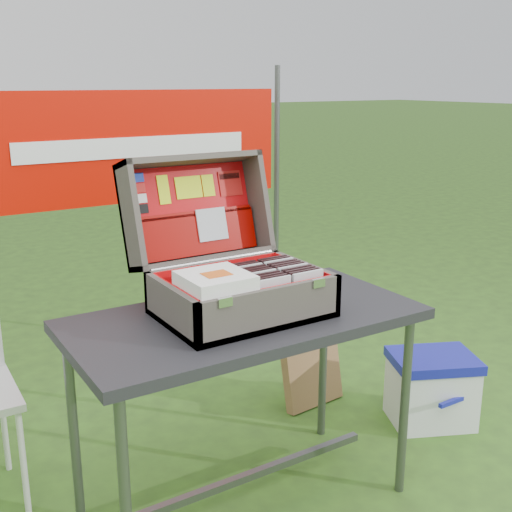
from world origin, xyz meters
TOP-DOWN VIEW (x-y plane):
  - ground at (0.00, 0.00)m, footprint 80.00×80.00m
  - table at (-0.08, -0.07)m, footprint 1.28×0.65m
  - table_top at (-0.08, -0.07)m, footprint 1.28×0.65m
  - table_leg_fl at (-0.65, -0.33)m, footprint 0.04×0.04m
  - table_leg_fr at (0.50, -0.33)m, footprint 0.04×0.04m
  - table_leg_bl at (-0.65, 0.19)m, footprint 0.04×0.04m
  - table_leg_br at (0.50, 0.19)m, footprint 0.04×0.04m
  - table_brace at (-0.08, -0.07)m, footprint 1.13×0.03m
  - suitcase at (-0.08, -0.00)m, footprint 0.58×0.57m
  - suitcase_base_bottom at (-0.08, -0.06)m, footprint 0.58×0.41m
  - suitcase_base_wall_front at (-0.08, -0.26)m, footprint 0.58×0.02m
  - suitcase_base_wall_back at (-0.08, 0.13)m, footprint 0.58×0.02m
  - suitcase_base_wall_left at (-0.36, -0.06)m, footprint 0.02×0.41m
  - suitcase_base_wall_right at (0.19, -0.06)m, footprint 0.02×0.41m
  - suitcase_liner_floor at (-0.08, -0.06)m, footprint 0.53×0.37m
  - suitcase_latch_left at (-0.27, -0.27)m, footprint 0.05×0.01m
  - suitcase_latch_right at (0.10, -0.27)m, footprint 0.05×0.01m
  - suitcase_hinge at (-0.08, 0.14)m, footprint 0.52×0.02m
  - suitcase_lid_back at (-0.08, 0.34)m, footprint 0.58×0.13m
  - suitcase_lid_rim_far at (-0.08, 0.33)m, footprint 0.58×0.16m
  - suitcase_lid_rim_near at (-0.08, 0.22)m, footprint 0.58×0.16m
  - suitcase_lid_rim_left at (-0.36, 0.27)m, footprint 0.02×0.26m
  - suitcase_lid_rim_right at (0.19, 0.27)m, footprint 0.02×0.26m
  - suitcase_lid_liner at (-0.08, 0.32)m, footprint 0.53×0.10m
  - suitcase_liner_wall_front at (-0.08, -0.25)m, footprint 0.53×0.01m
  - suitcase_liner_wall_back at (-0.08, 0.12)m, footprint 0.53×0.01m
  - suitcase_liner_wall_left at (-0.35, -0.06)m, footprint 0.01×0.37m
  - suitcase_liner_wall_right at (0.18, -0.06)m, footprint 0.01×0.37m
  - suitcase_lid_pocket at (-0.08, 0.28)m, footprint 0.51×0.08m
  - suitcase_pocket_edge at (-0.08, 0.29)m, footprint 0.50×0.02m
  - suitcase_pocket_cd at (-0.02, 0.27)m, footprint 0.13×0.04m
  - lid_sticker_cc_a at (-0.30, 0.36)m, footprint 0.06×0.01m
  - lid_sticker_cc_b at (-0.30, 0.35)m, footprint 0.06×0.01m
  - lid_sticker_cc_c at (-0.30, 0.33)m, footprint 0.06×0.01m
  - lid_sticker_cc_d at (-0.30, 0.32)m, footprint 0.06×0.01m
  - lid_card_neon_tall at (-0.19, 0.34)m, footprint 0.05×0.03m
  - lid_card_neon_main at (-0.08, 0.34)m, footprint 0.11×0.03m
  - lid_card_neon_small at (0.00, 0.34)m, footprint 0.05×0.03m
  - lid_sticker_band at (0.11, 0.34)m, footprint 0.10×0.03m
  - lid_sticker_band_bar at (0.11, 0.35)m, footprint 0.09×0.01m
  - cd_left_0 at (-0.05, -0.22)m, footprint 0.13×0.01m
  - cd_left_1 at (-0.05, -0.20)m, footprint 0.13×0.01m
  - cd_left_2 at (-0.05, -0.18)m, footprint 0.13×0.01m
  - cd_left_3 at (-0.05, -0.16)m, footprint 0.13×0.01m
  - cd_left_4 at (-0.05, -0.13)m, footprint 0.13×0.01m
  - cd_left_5 at (-0.05, -0.11)m, footprint 0.13×0.01m
  - cd_left_6 at (-0.05, -0.09)m, footprint 0.13×0.01m
  - cd_left_7 at (-0.05, -0.06)m, footprint 0.13×0.01m
  - cd_left_8 at (-0.05, -0.04)m, footprint 0.13×0.01m
  - cd_left_9 at (-0.05, -0.02)m, footprint 0.13×0.01m
  - cd_left_10 at (-0.05, 0.00)m, footprint 0.13×0.01m
  - cd_right_0 at (0.09, -0.22)m, footprint 0.13×0.01m
  - cd_right_1 at (0.09, -0.20)m, footprint 0.13×0.01m
  - cd_right_2 at (0.09, -0.18)m, footprint 0.13×0.01m
  - cd_right_3 at (0.09, -0.16)m, footprint 0.13×0.01m
  - cd_right_4 at (0.09, -0.13)m, footprint 0.13×0.01m
  - cd_right_5 at (0.09, -0.11)m, footprint 0.13×0.01m
  - cd_right_6 at (0.09, -0.09)m, footprint 0.13×0.01m
  - cd_right_7 at (0.09, -0.06)m, footprint 0.13×0.01m
  - cd_right_8 at (0.09, -0.04)m, footprint 0.13×0.01m
  - cd_right_9 at (0.09, -0.02)m, footprint 0.13×0.01m
  - cd_right_10 at (0.09, 0.00)m, footprint 0.13×0.01m
  - songbook_0 at (-0.23, -0.14)m, footprint 0.22×0.22m
  - songbook_1 at (-0.23, -0.14)m, footprint 0.22×0.22m
  - songbook_2 at (-0.23, -0.14)m, footprint 0.22×0.22m
  - songbook_3 at (-0.23, -0.14)m, footprint 0.22×0.22m
  - songbook_4 at (-0.23, -0.14)m, footprint 0.22×0.22m
  - songbook_5 at (-0.23, -0.14)m, footprint 0.22×0.22m
  - songbook_6 at (-0.23, -0.14)m, footprint 0.22×0.22m
  - songbook_7 at (-0.23, -0.14)m, footprint 0.22×0.22m
  - songbook_8 at (-0.23, -0.14)m, footprint 0.22×0.22m
  - songbook_graphic at (-0.23, -0.15)m, footprint 0.09×0.07m
  - cooler at (1.02, -0.00)m, footprint 0.49×0.44m
  - cooler_body at (1.02, -0.00)m, footprint 0.46×0.41m
  - cooler_lid at (1.02, -0.00)m, footprint 0.49×0.44m
  - cooler_handle at (1.02, -0.16)m, footprint 0.24×0.02m
  - chair_leg_fr at (-0.82, 0.33)m, footprint 0.02×0.02m
  - chair_leg_br at (-0.82, 0.68)m, footprint 0.02×0.02m
  - cardboard_box at (0.64, 0.46)m, footprint 0.35×0.15m
  - banner_post_right at (0.85, 1.10)m, footprint 0.03×0.03m
  - banner at (0.00, 1.09)m, footprint 1.60×0.02m
  - banner_text at (0.00, 1.08)m, footprint 1.20×0.00m

SIDE VIEW (x-z plane):
  - ground at x=0.00m, z-range 0.00..0.00m
  - table_brace at x=-0.08m, z-range 0.10..0.14m
  - cooler_body at x=1.02m, z-range 0.00..0.30m
  - cooler at x=1.02m, z-range 0.00..0.35m
  - cardboard_box at x=0.64m, z-range 0.00..0.36m
  - cooler_handle at x=1.02m, z-range 0.18..0.20m
  - chair_leg_fr at x=-0.82m, z-range 0.00..0.46m
  - chair_leg_br at x=-0.82m, z-range 0.00..0.46m
  - cooler_lid at x=1.02m, z-range 0.30..0.35m
  - table_leg_fl at x=-0.65m, z-range 0.00..0.76m
  - table_leg_fr at x=0.50m, z-range 0.00..0.76m
  - table_leg_bl at x=-0.65m, z-range 0.00..0.76m
  - table_leg_br at x=0.50m, z-range 0.00..0.76m
  - table at x=-0.08m, z-range 0.00..0.80m
  - table_top at x=-0.08m, z-range 0.76..0.80m
  - suitcase_base_bottom at x=-0.08m, z-range 0.80..0.82m
  - suitcase_liner_floor at x=-0.08m, z-range 0.82..0.83m
  - banner_post_right at x=0.85m, z-range 0.00..1.70m
  - suitcase_base_wall_front at x=-0.08m, z-range 0.80..0.95m
  - suitcase_base_wall_back at x=-0.08m, z-range 0.80..0.95m
  - suitcase_base_wall_left at x=-0.36m, z-range 0.80..0.95m
  - suitcase_base_wall_right at x=0.19m, z-range 0.80..0.95m
  - suitcase_liner_wall_front at x=-0.08m, z-range 0.82..0.95m
  - suitcase_liner_wall_back at x=-0.08m, z-range 0.82..0.95m
  - suitcase_liner_wall_left at x=-0.35m, z-range 0.82..0.95m
  - suitcase_liner_wall_right at x=0.18m, z-range 0.82..0.95m
  - cd_left_0 at x=-0.05m, z-range 0.83..0.97m
  - cd_left_1 at x=-0.05m, z-range 0.83..0.97m
  - cd_left_2 at x=-0.05m, z-range 0.83..0.97m
  - cd_left_3 at x=-0.05m, z-range 0.83..0.97m
  - cd_left_4 at x=-0.05m, z-range 0.83..0.97m
  - cd_left_5 at x=-0.05m, z-range 0.83..0.97m
  - cd_left_6 at x=-0.05m, z-range 0.83..0.97m
  - cd_left_7 at x=-0.05m, z-range 0.83..0.97m
  - cd_left_8 at x=-0.05m, z-range 0.83..0.97m
  - cd_left_9 at x=-0.05m, z-range 0.83..0.97m
  - cd_left_10 at x=-0.05m, z-range 0.83..0.97m
  - cd_right_0 at x=0.09m, z-range 0.83..0.97m
  - cd_right_1 at x=0.09m, z-range 0.83..0.97m
  - cd_right_2 at x=0.09m, z-range 0.83..0.97m
  - cd_right_3 at x=0.09m, z-range 0.83..0.97m
  - cd_right_4 at x=0.09m, z-range 0.83..0.97m
  - cd_right_5 at x=0.09m, z-range 0.83..0.97m
  - cd_right_6 at x=0.09m, z-range 0.83..0.97m
  - cd_right_7 at x=0.09m, z-range 0.83..0.97m
  - cd_right_8 at x=0.09m, z-range 0.83..0.97m
  - cd_right_9 at x=0.09m, z-range 0.83..0.97m
  - cd_right_10 at x=0.09m, z-range 0.83..0.97m
  - suitcase_lid_rim_near at x=-0.08m, z-range 0.91..0.97m
  - suitcase_latch_left at x=-0.27m, z-range 0.93..0.96m
  - suitcase_latch_right at x=0.10m, z-range 0.93..0.96m
  - suitcase_hinge at x=-0.08m, z-range 0.94..0.96m
  - songbook_0 at x=-0.23m, z-range 0.95..0.96m
  - songbook_1 at x=-0.23m, z-range 0.96..0.96m
  - songbook_2 at x=-0.23m, z-range 0.96..0.97m
  - songbook_3 at x=-0.23m, z-range 0.97..0.97m
  - songbook_4 at x=-0.23m, z-range 0.97..0.98m
  - songbook_5 at x=-0.23m, z-range 0.98..0.98m
  - songbook_6 at x=-0.23m, z-range 0.98..0.99m
  - songbook_7 at x=-0.23m, z-range 0.99..0.99m
  - songbook_8 at x=-0.23m, z-range 0.99..1.00m
  - songbook_graphic at x=-0.23m, z-range 1.00..1.00m
  - suitcase_lid_pocket at x=-0.08m, z-range 0.95..1.11m
  - suitcase at x=-0.08m, z-range 0.80..1.33m
  - suitcase_pocket_cd at x=-0.02m, z-range 1.00..1.13m
  - suitcase_pocket_edge at x=-0.08m, z-range 1.10..1.12m
  - suitcase_lid_back at x=-0.08m, z-range 0.91..1.31m
  - suitcase_lid_liner at x=-0.08m, z-range 0.94..1.29m
  - suitcase_lid_rim_left at x=-0.36m, z-range 0.91..1.35m
  - suitcase_lid_rim_right at x=0.19m, z-range 0.91..1.35m
  - lid_sticker_cc_d at x=-0.30m, z-range 1.13..1.16m
  - lid_sticker_cc_c at x=-0.30m, z-range 1.17..1.20m
  - lid_card_neon_tall at x=-0.19m, z-range 1.15..1.26m
  - lid_card_neon_main at x=-0.08m, z-range 1.17..1.25m
  - lid_card_neon_small at x=0.00m, z-range 1.17..1.25m
  - lid_sticker_band at x=0.11m, z-range 1.16..1.26m
  - lid_sticker_cc_b at x=-0.30m, z-range 1.21..1.24m
  - lid_sticker_band_bar at x=0.11m, z-range 1.23..1.25m
  - lid_sticker_cc_a at x=-0.30m, z-range 1.24..1.28m
  - banner at x=0.00m, z-range 1.02..1.58m
  - banner_text at x=0.00m, z-range 1.25..1.35m
  - suitcase_lid_rim_far at x=-0.08m, z-range 1.29..1.35m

